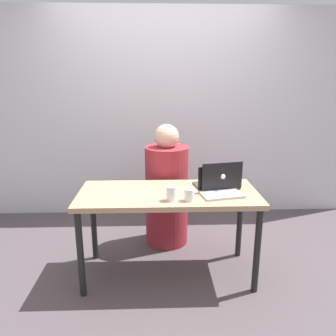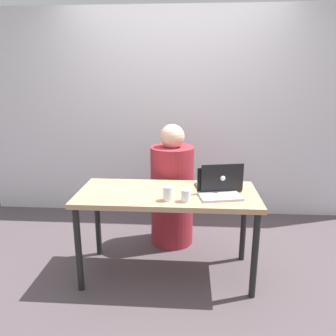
{
  "view_description": "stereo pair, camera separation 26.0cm",
  "coord_description": "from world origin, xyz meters",
  "px_view_note": "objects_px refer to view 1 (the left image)",
  "views": [
    {
      "loc": [
        -0.09,
        -2.45,
        1.61
      ],
      "look_at": [
        0.0,
        0.06,
        0.91
      ],
      "focal_mm": 35.0,
      "sensor_mm": 36.0,
      "label": 1
    },
    {
      "loc": [
        0.17,
        -2.44,
        1.61
      ],
      "look_at": [
        0.0,
        0.06,
        0.91
      ],
      "focal_mm": 35.0,
      "sensor_mm": 36.0,
      "label": 2
    }
  ],
  "objects_px": {
    "person_at_center": "(167,192)",
    "water_glass_center": "(171,194)",
    "water_glass_right": "(189,195)",
    "laptop_back_right": "(218,182)",
    "laptop_front_right": "(220,188)"
  },
  "relations": [
    {
      "from": "person_at_center",
      "to": "laptop_front_right",
      "type": "relative_size",
      "value": 3.42
    },
    {
      "from": "person_at_center",
      "to": "laptop_front_right",
      "type": "distance_m",
      "value": 0.78
    },
    {
      "from": "laptop_back_right",
      "to": "laptop_front_right",
      "type": "xyz_separation_m",
      "value": [
        -0.01,
        -0.13,
        -0.01
      ]
    },
    {
      "from": "laptop_back_right",
      "to": "water_glass_center",
      "type": "height_order",
      "value": "laptop_back_right"
    },
    {
      "from": "person_at_center",
      "to": "water_glass_right",
      "type": "height_order",
      "value": "person_at_center"
    },
    {
      "from": "person_at_center",
      "to": "water_glass_center",
      "type": "distance_m",
      "value": 0.79
    },
    {
      "from": "person_at_center",
      "to": "laptop_front_right",
      "type": "height_order",
      "value": "person_at_center"
    },
    {
      "from": "water_glass_right",
      "to": "water_glass_center",
      "type": "distance_m",
      "value": 0.13
    },
    {
      "from": "person_at_center",
      "to": "water_glass_center",
      "type": "xyz_separation_m",
      "value": [
        0.01,
        -0.75,
        0.25
      ]
    },
    {
      "from": "laptop_front_right",
      "to": "water_glass_right",
      "type": "height_order",
      "value": "laptop_front_right"
    },
    {
      "from": "person_at_center",
      "to": "laptop_back_right",
      "type": "distance_m",
      "value": 0.69
    },
    {
      "from": "laptop_front_right",
      "to": "water_glass_center",
      "type": "distance_m",
      "value": 0.4
    },
    {
      "from": "laptop_front_right",
      "to": "person_at_center",
      "type": "bearing_deg",
      "value": 110.34
    },
    {
      "from": "laptop_front_right",
      "to": "water_glass_right",
      "type": "distance_m",
      "value": 0.29
    },
    {
      "from": "laptop_back_right",
      "to": "water_glass_right",
      "type": "distance_m",
      "value": 0.38
    }
  ]
}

